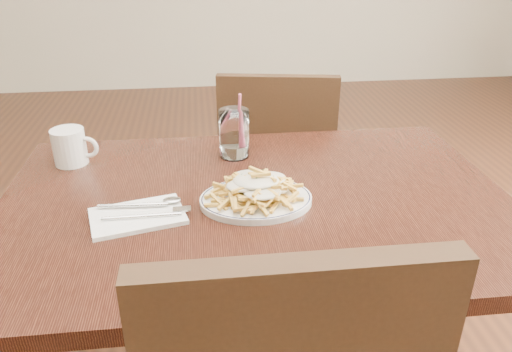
{
  "coord_description": "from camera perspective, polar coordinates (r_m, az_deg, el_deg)",
  "views": [
    {
      "loc": [
        -0.12,
        -1.02,
        1.32
      ],
      "look_at": [
        -0.0,
        -0.03,
        0.82
      ],
      "focal_mm": 35.0,
      "sensor_mm": 36.0,
      "label": 1
    }
  ],
  "objects": [
    {
      "name": "cutlery",
      "position": [
        1.13,
        -13.42,
        -3.94
      ],
      "size": [
        0.22,
        0.07,
        0.01
      ],
      "color": "silver",
      "rests_on": "napkin"
    },
    {
      "name": "loaded_fries",
      "position": [
        1.13,
        0.0,
        -0.96
      ],
      "size": [
        0.24,
        0.22,
        0.06
      ],
      "color": "gold",
      "rests_on": "fries_plate"
    },
    {
      "name": "table",
      "position": [
        1.22,
        0.08,
        -5.69
      ],
      "size": [
        1.2,
        0.8,
        0.75
      ],
      "color": "black",
      "rests_on": "ground"
    },
    {
      "name": "napkin",
      "position": [
        1.12,
        -13.39,
        -4.48
      ],
      "size": [
        0.22,
        0.17,
        0.01
      ],
      "primitive_type": "cube",
      "rotation": [
        0.0,
        0.0,
        0.24
      ],
      "color": "white",
      "rests_on": "table"
    },
    {
      "name": "fries_plate",
      "position": [
        1.15,
        0.0,
        -2.72
      ],
      "size": [
        0.28,
        0.25,
        0.02
      ],
      "color": "white",
      "rests_on": "table"
    },
    {
      "name": "water_glass",
      "position": [
        1.37,
        -2.5,
        4.57
      ],
      "size": [
        0.08,
        0.08,
        0.18
      ],
      "color": "white",
      "rests_on": "table"
    },
    {
      "name": "chair_far",
      "position": [
        1.9,
        2.34,
        0.96
      ],
      "size": [
        0.47,
        0.47,
        0.89
      ],
      "color": "black",
      "rests_on": "ground"
    },
    {
      "name": "coffee_mug",
      "position": [
        1.42,
        -20.45,
        3.16
      ],
      "size": [
        0.12,
        0.09,
        0.1
      ],
      "color": "white",
      "rests_on": "table"
    }
  ]
}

